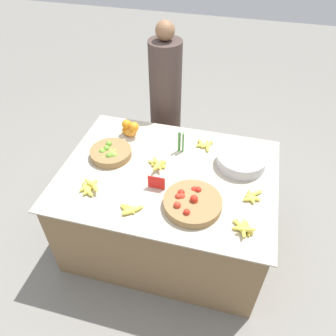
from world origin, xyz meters
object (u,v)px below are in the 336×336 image
object	(u,v)px
tomato_basket	(192,203)
vendor_person	(166,110)
price_sign	(156,183)
lime_bowl	(110,153)
metal_bowl	(241,160)

from	to	relation	value
tomato_basket	vendor_person	xyz separation A→B (m)	(-0.50, 1.17, -0.08)
tomato_basket	vendor_person	bearing A→B (deg)	113.01
tomato_basket	price_sign	world-z (taller)	price_sign
price_sign	vendor_person	size ratio (longest dim) A/B	0.08
lime_bowl	price_sign	size ratio (longest dim) A/B	2.61
lime_bowl	price_sign	world-z (taller)	price_sign
tomato_basket	metal_bowl	size ratio (longest dim) A/B	1.07
metal_bowl	lime_bowl	bearing A→B (deg)	-171.21
vendor_person	metal_bowl	bearing A→B (deg)	-41.04
price_sign	vendor_person	distance (m)	1.10
metal_bowl	price_sign	world-z (taller)	price_sign
tomato_basket	lime_bowl	bearing A→B (deg)	154.48
lime_bowl	metal_bowl	size ratio (longest dim) A/B	0.87
metal_bowl	vendor_person	size ratio (longest dim) A/B	0.24
tomato_basket	price_sign	bearing A→B (deg)	160.40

